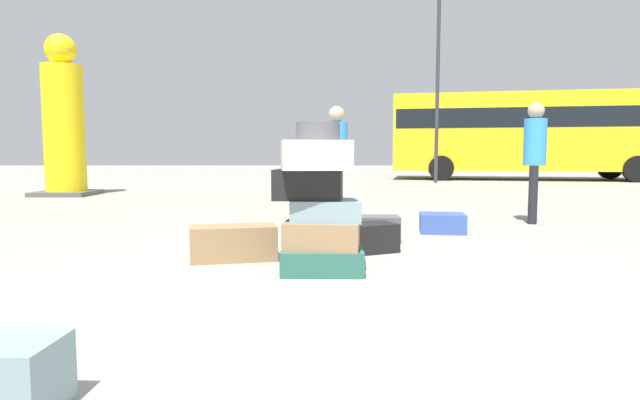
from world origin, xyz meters
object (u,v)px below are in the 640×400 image
at_px(person_tourist_with_camera, 335,154).
at_px(yellow_dummy_statue, 62,125).
at_px(person_bearded_onlooker, 533,152).
at_px(parked_bus, 528,130).
at_px(suitcase_navy_right_side, 440,223).
at_px(suitcase_black_left_side, 366,238).
at_px(suitcase_charcoal_foreground_far, 369,229).
at_px(lamp_post, 436,45).
at_px(suitcase_brown_upright_blue, 232,243).
at_px(suitcase_tower, 317,208).

bearing_deg(person_tourist_with_camera, yellow_dummy_statue, -139.90).
bearing_deg(person_bearded_onlooker, parked_bus, -178.90).
bearing_deg(person_tourist_with_camera, person_bearded_onlooker, 77.83).
bearing_deg(person_bearded_onlooker, suitcase_navy_right_side, -36.13).
distance_m(suitcase_black_left_side, suitcase_charcoal_foreground_far, 0.61).
bearing_deg(parked_bus, lamp_post, -141.72).
distance_m(person_bearded_onlooker, yellow_dummy_statue, 10.13).
distance_m(suitcase_brown_upright_blue, yellow_dummy_statue, 9.09).
distance_m(suitcase_navy_right_side, parked_bus, 14.60).
xyz_separation_m(suitcase_brown_upright_blue, person_bearded_onlooker, (3.74, 2.52, 0.83)).
bearing_deg(lamp_post, parked_bus, 27.62).
bearing_deg(person_bearded_onlooker, yellow_dummy_statue, -95.89).
height_order(yellow_dummy_statue, parked_bus, yellow_dummy_statue).
bearing_deg(suitcase_black_left_side, suitcase_navy_right_side, 26.90).
relative_size(suitcase_black_left_side, suitcase_navy_right_side, 0.98).
height_order(suitcase_tower, lamp_post, lamp_post).
bearing_deg(parked_bus, suitcase_charcoal_foreground_far, -107.21).
relative_size(person_bearded_onlooker, person_tourist_with_camera, 1.03).
xyz_separation_m(suitcase_tower, suitcase_charcoal_foreground_far, (0.56, 1.48, -0.39)).
bearing_deg(yellow_dummy_statue, suitcase_charcoal_foreground_far, -44.64).
bearing_deg(suitcase_charcoal_foreground_far, parked_bus, 63.40).
xyz_separation_m(suitcase_navy_right_side, person_tourist_with_camera, (-1.27, 0.91, 0.84)).
distance_m(suitcase_charcoal_foreground_far, lamp_post, 12.88).
distance_m(suitcase_charcoal_foreground_far, person_tourist_with_camera, 1.78).
height_order(suitcase_black_left_side, parked_bus, parked_bus).
bearing_deg(person_bearded_onlooker, lamp_post, -162.39).
xyz_separation_m(suitcase_charcoal_foreground_far, suitcase_navy_right_side, (0.94, 0.65, -0.02)).
bearing_deg(suitcase_navy_right_side, person_tourist_with_camera, 152.09).
bearing_deg(person_tourist_with_camera, suitcase_tower, -16.24).
relative_size(parked_bus, lamp_post, 1.45).
xyz_separation_m(yellow_dummy_statue, parked_bus, (13.70, 7.32, 0.21)).
distance_m(yellow_dummy_statue, lamp_post, 11.48).
relative_size(suitcase_brown_upright_blue, lamp_post, 0.11).
xyz_separation_m(person_tourist_with_camera, yellow_dummy_statue, (-6.14, 4.83, 0.67)).
height_order(person_bearded_onlooker, person_tourist_with_camera, person_bearded_onlooker).
relative_size(suitcase_charcoal_foreground_far, lamp_post, 0.09).
height_order(suitcase_navy_right_side, yellow_dummy_statue, yellow_dummy_statue).
bearing_deg(suitcase_tower, suitcase_navy_right_side, 54.71).
relative_size(suitcase_brown_upright_blue, suitcase_navy_right_side, 1.43).
bearing_deg(yellow_dummy_statue, parked_bus, 28.13).
xyz_separation_m(suitcase_tower, person_tourist_with_camera, (0.24, 3.03, 0.43)).
bearing_deg(suitcase_black_left_side, suitcase_charcoal_foreground_far, 58.56).
xyz_separation_m(yellow_dummy_statue, lamp_post, (9.78, 5.27, 2.89)).
height_order(parked_bus, lamp_post, lamp_post).
bearing_deg(suitcase_navy_right_side, suitcase_black_left_side, -121.63).
height_order(suitcase_tower, suitcase_black_left_side, suitcase_tower).
relative_size(suitcase_tower, person_tourist_with_camera, 0.75).
xyz_separation_m(suitcase_tower, suitcase_brown_upright_blue, (-0.77, 0.49, -0.37)).
bearing_deg(lamp_post, suitcase_tower, -106.48).
bearing_deg(suitcase_black_left_side, person_bearded_onlooker, 16.83).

